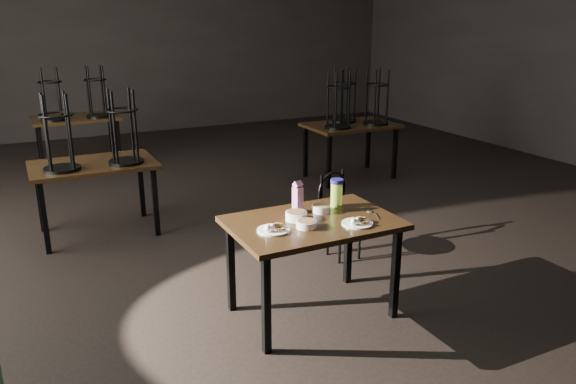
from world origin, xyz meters
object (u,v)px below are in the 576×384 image
main_table (313,230)px  juice_carton (298,198)px  bentwood_chair (339,207)px  water_bottle (337,193)px

main_table → juice_carton: (-0.02, 0.20, 0.19)m
juice_carton → bentwood_chair: (0.77, 0.63, -0.39)m
bentwood_chair → main_table: bearing=-147.9°
water_bottle → bentwood_chair: (0.44, 0.65, -0.39)m
water_bottle → bentwood_chair: size_ratio=0.28×
main_table → water_bottle: bearing=30.9°
main_table → bentwood_chair: size_ratio=1.51×
main_table → juice_carton: 0.28m
juice_carton → water_bottle: juice_carton is taller
juice_carton → water_bottle: size_ratio=1.12×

